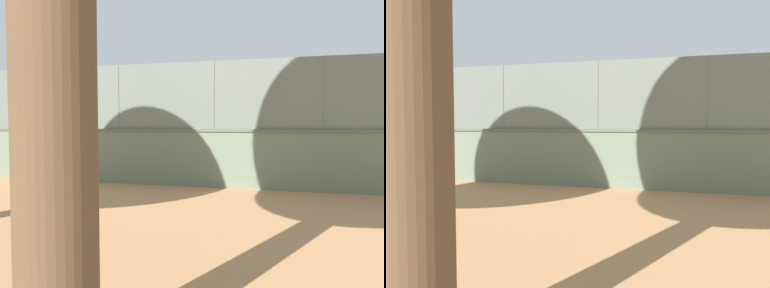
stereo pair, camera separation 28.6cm
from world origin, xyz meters
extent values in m
plane|color=tan|center=(0.00, 0.00, 0.00)|extent=(260.00, 260.00, 0.00)
cube|color=slate|center=(0.69, 11.46, 0.84)|extent=(22.50, 0.40, 1.67)
cube|color=#556151|center=(0.69, 11.46, 1.71)|extent=(22.50, 0.46, 0.08)
cube|color=slate|center=(0.69, 11.46, 2.77)|extent=(22.04, 0.17, 2.04)
cylinder|color=slate|center=(-7.19, 11.41, 2.77)|extent=(0.07, 0.07, 2.04)
cylinder|color=slate|center=(-4.04, 11.43, 2.77)|extent=(0.07, 0.07, 2.04)
cylinder|color=slate|center=(-0.89, 11.45, 2.77)|extent=(0.07, 0.07, 2.04)
cylinder|color=slate|center=(2.26, 11.47, 2.77)|extent=(0.07, 0.07, 2.04)
cylinder|color=#B2B2B2|center=(-2.74, 8.07, 0.41)|extent=(0.19, 0.19, 0.82)
cylinder|color=#B2B2B2|center=(-2.66, 7.89, 0.41)|extent=(0.19, 0.19, 0.82)
cylinder|color=#3372B2|center=(-2.70, 7.98, 1.12)|extent=(0.44, 0.44, 0.60)
cylinder|color=tan|center=(-2.86, 8.25, 1.24)|extent=(0.57, 0.30, 0.17)
cylinder|color=tan|center=(-2.87, 7.58, 1.24)|extent=(0.57, 0.30, 0.17)
sphere|color=tan|center=(-2.70, 7.98, 1.54)|extent=(0.23, 0.23, 0.23)
cylinder|color=black|center=(-2.70, 7.98, 1.64)|extent=(0.31, 0.31, 0.05)
cylinder|color=black|center=(-3.03, 7.52, 1.24)|extent=(0.29, 0.14, 0.04)
ellipsoid|color=#333338|center=(-3.24, 7.43, 1.24)|extent=(0.29, 0.14, 0.24)
cylinder|color=black|center=(-4.66, 5.67, 0.39)|extent=(0.21, 0.21, 0.79)
cylinder|color=black|center=(-4.77, 5.83, 0.39)|extent=(0.21, 0.21, 0.79)
cylinder|color=#3372B2|center=(-4.71, 5.75, 1.08)|extent=(0.47, 0.47, 0.58)
cylinder|color=tan|center=(-4.50, 5.53, 1.20)|extent=(0.51, 0.38, 0.17)
cylinder|color=tan|center=(-4.63, 6.17, 1.20)|extent=(0.51, 0.38, 0.17)
sphere|color=tan|center=(-4.71, 5.75, 1.48)|extent=(0.22, 0.22, 0.22)
cylinder|color=red|center=(-4.71, 5.75, 1.58)|extent=(0.32, 0.32, 0.05)
sphere|color=#3399D8|center=(-1.45, 9.82, 0.12)|extent=(0.24, 0.24, 0.24)
sphere|color=yellow|center=(2.13, 10.06, 0.06)|extent=(0.12, 0.12, 0.12)
cube|color=gray|center=(-4.79, 10.39, 0.45)|extent=(1.60, 0.39, 0.06)
cube|color=gray|center=(-4.79, 10.55, 0.67)|extent=(1.60, 0.05, 0.40)
cube|color=#333338|center=(-5.43, 10.39, 0.23)|extent=(0.06, 0.38, 0.45)
cube|color=#333338|center=(-4.15, 10.40, 0.23)|extent=(0.06, 0.38, 0.45)
camera|label=1|loc=(-6.94, 23.22, 1.95)|focal=37.77mm
camera|label=2|loc=(-7.21, 23.13, 1.95)|focal=37.77mm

